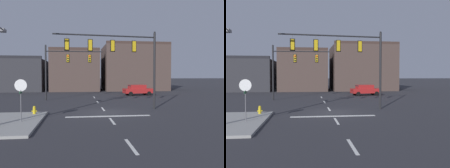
{
  "view_description": "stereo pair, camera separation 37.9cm",
  "coord_description": "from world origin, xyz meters",
  "views": [
    {
      "loc": [
        -2.3,
        -20.52,
        3.1
      ],
      "look_at": [
        0.91,
        2.62,
        2.26
      ],
      "focal_mm": 40.1,
      "sensor_mm": 36.0,
      "label": 1
    },
    {
      "loc": [
        -1.93,
        -20.57,
        3.1
      ],
      "look_at": [
        0.91,
        2.62,
        2.26
      ],
      "focal_mm": 40.1,
      "sensor_mm": 36.0,
      "label": 2
    }
  ],
  "objects": [
    {
      "name": "ground_plane",
      "position": [
        0.0,
        0.0,
        0.0
      ],
      "size": [
        400.0,
        400.0,
        0.0
      ],
      "primitive_type": "plane",
      "color": "#2B2B30"
    },
    {
      "name": "sidewalk_near_corner",
      "position": [
        -7.19,
        -4.0,
        0.07
      ],
      "size": [
        5.0,
        8.0,
        0.15
      ],
      "primitive_type": "cube",
      "color": "gray",
      "rests_on": "ground"
    },
    {
      "name": "stop_bar_paint",
      "position": [
        0.0,
        -2.0,
        0.0
      ],
      "size": [
        6.4,
        0.5,
        0.01
      ],
      "primitive_type": "cube",
      "color": "silver",
      "rests_on": "ground"
    },
    {
      "name": "lane_centreline",
      "position": [
        0.0,
        2.0,
        0.0
      ],
      "size": [
        0.16,
        26.4,
        0.01
      ],
      "color": "silver",
      "rests_on": "ground"
    },
    {
      "name": "signal_mast_near_side",
      "position": [
        1.5,
        1.12,
        5.04
      ],
      "size": [
        9.06,
        1.06,
        7.03
      ],
      "color": "black",
      "rests_on": "ground"
    },
    {
      "name": "signal_mast_far_side",
      "position": [
        -4.1,
        10.84,
        4.48
      ],
      "size": [
        7.06,
        0.42,
        6.8
      ],
      "color": "black",
      "rests_on": "ground"
    },
    {
      "name": "stop_sign",
      "position": [
        -5.85,
        -4.1,
        2.14
      ],
      "size": [
        0.76,
        0.64,
        2.83
      ],
      "color": "#56565B",
      "rests_on": "ground"
    },
    {
      "name": "car_lot_nearside",
      "position": [
        6.81,
        16.61,
        0.86
      ],
      "size": [
        4.6,
        2.33,
        1.61
      ],
      "color": "#A81E1E",
      "rests_on": "ground"
    },
    {
      "name": "fire_hydrant",
      "position": [
        -5.56,
        -0.98,
        0.33
      ],
      "size": [
        0.4,
        0.3,
        0.75
      ],
      "color": "gold",
      "rests_on": "ground"
    },
    {
      "name": "building_row",
      "position": [
        0.35,
        31.14,
        3.93
      ],
      "size": [
        32.31,
        13.34,
        9.44
      ],
      "color": "#2D2D33",
      "rests_on": "ground"
    }
  ]
}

